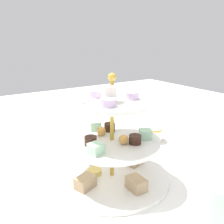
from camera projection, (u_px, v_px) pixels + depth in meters
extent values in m
plane|color=white|center=(112.00, 178.00, 0.65)|extent=(2.40, 2.40, 0.00)
cylinder|color=white|center=(112.00, 176.00, 0.65)|extent=(0.30, 0.30, 0.01)
cylinder|color=white|center=(112.00, 141.00, 0.62)|extent=(0.25, 0.25, 0.01)
cylinder|color=white|center=(112.00, 103.00, 0.59)|extent=(0.19, 0.19, 0.01)
cylinder|color=gold|center=(112.00, 131.00, 0.61)|extent=(0.01, 0.01, 0.27)
sphere|color=gold|center=(112.00, 77.00, 0.58)|extent=(0.02, 0.02, 0.02)
cube|color=tan|center=(135.00, 159.00, 0.70)|extent=(0.05, 0.04, 0.03)
cube|color=tan|center=(92.00, 158.00, 0.71)|extent=(0.05, 0.06, 0.03)
cube|color=tan|center=(85.00, 182.00, 0.59)|extent=(0.06, 0.05, 0.03)
cube|color=tan|center=(136.00, 184.00, 0.58)|extent=(0.03, 0.05, 0.03)
cylinder|color=#E5C660|center=(95.00, 172.00, 0.65)|extent=(0.04, 0.04, 0.01)
cylinder|color=#381E14|center=(110.00, 127.00, 0.68)|extent=(0.03, 0.03, 0.02)
cylinder|color=#381E14|center=(91.00, 141.00, 0.58)|extent=(0.03, 0.03, 0.02)
cylinder|color=#381E14|center=(135.00, 139.00, 0.59)|extent=(0.03, 0.03, 0.02)
cube|color=#B2E5BC|center=(96.00, 149.00, 0.54)|extent=(0.04, 0.04, 0.02)
cube|color=#B2E5BC|center=(145.00, 134.00, 0.63)|extent=(0.04, 0.04, 0.02)
cube|color=#B2E5BC|center=(94.00, 126.00, 0.69)|extent=(0.04, 0.04, 0.02)
sphere|color=gold|center=(124.00, 139.00, 0.59)|extent=(0.02, 0.02, 0.02)
sphere|color=gold|center=(101.00, 131.00, 0.64)|extent=(0.02, 0.02, 0.02)
cylinder|color=silver|center=(108.00, 103.00, 0.54)|extent=(0.03, 0.03, 0.02)
cylinder|color=silver|center=(132.00, 95.00, 0.61)|extent=(0.03, 0.03, 0.02)
cylinder|color=silver|center=(96.00, 94.00, 0.62)|extent=(0.03, 0.03, 0.02)
cylinder|color=white|center=(109.00, 94.00, 0.57)|extent=(0.04, 0.04, 0.04)
cube|color=silver|center=(120.00, 96.00, 0.64)|extent=(0.09, 0.05, 0.00)
cube|color=silver|center=(91.00, 100.00, 0.59)|extent=(0.09, 0.04, 0.00)
cylinder|color=silver|center=(212.00, 213.00, 0.43)|extent=(0.07, 0.07, 0.13)
cylinder|color=silver|center=(113.00, 129.00, 0.91)|extent=(0.06, 0.06, 0.07)
cylinder|color=white|center=(154.00, 140.00, 0.89)|extent=(0.09, 0.09, 0.01)
cylinder|color=white|center=(154.00, 134.00, 0.88)|extent=(0.06, 0.06, 0.04)
cylinder|color=gold|center=(154.00, 129.00, 0.88)|extent=(0.06, 0.06, 0.01)
cube|color=silver|center=(220.00, 164.00, 0.72)|extent=(0.05, 0.17, 0.00)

